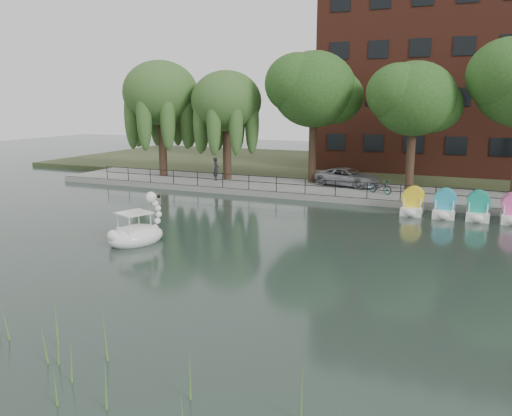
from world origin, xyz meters
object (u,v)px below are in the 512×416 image
Objects in this scene: minivan at (348,176)px; pedestrian at (216,167)px; swan_boat at (137,232)px; bicycle at (380,186)px.

pedestrian is at bearing 110.97° from minivan.
swan_boat is (4.06, -15.41, -0.90)m from pedestrian.
pedestrian is 0.64× the size of swan_boat.
minivan is 1.69× the size of swan_boat.
minivan is 3.36m from bicycle.
bicycle is 16.88m from swan_boat.
pedestrian is at bearing 126.33° from swan_boat.
bicycle is (2.63, -2.08, -0.22)m from minivan.
minivan is at bearing 77.61° from bicycle.
bicycle is at bearing 81.95° from swan_boat.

